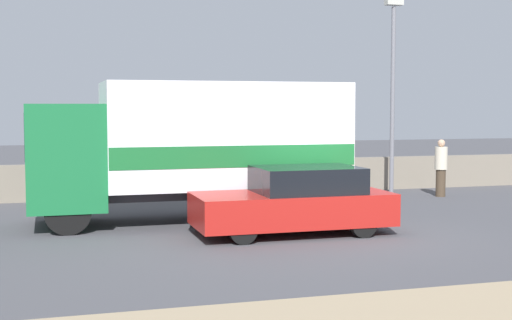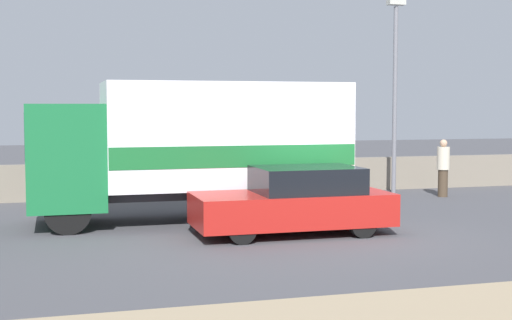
{
  "view_description": "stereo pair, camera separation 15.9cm",
  "coord_description": "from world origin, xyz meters",
  "px_view_note": "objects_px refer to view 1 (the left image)",
  "views": [
    {
      "loc": [
        -6.04,
        -14.16,
        2.77
      ],
      "look_at": [
        -1.42,
        1.54,
        1.55
      ],
      "focal_mm": 50.0,
      "sensor_mm": 36.0,
      "label": 1
    },
    {
      "loc": [
        -5.89,
        -14.2,
        2.77
      ],
      "look_at": [
        -1.42,
        1.54,
        1.55
      ],
      "focal_mm": 50.0,
      "sensor_mm": 36.0,
      "label": 2
    }
  ],
  "objects_px": {
    "box_truck": "(198,144)",
    "car_hatchback": "(296,201)",
    "street_lamp": "(393,80)",
    "pedestrian": "(441,167)"
  },
  "relations": [
    {
      "from": "car_hatchback",
      "to": "street_lamp",
      "type": "bearing_deg",
      "value": -131.43
    },
    {
      "from": "street_lamp",
      "to": "car_hatchback",
      "type": "height_order",
      "value": "street_lamp"
    },
    {
      "from": "box_truck",
      "to": "car_hatchback",
      "type": "distance_m",
      "value": 3.13
    },
    {
      "from": "street_lamp",
      "to": "pedestrian",
      "type": "height_order",
      "value": "street_lamp"
    },
    {
      "from": "box_truck",
      "to": "car_hatchback",
      "type": "height_order",
      "value": "box_truck"
    },
    {
      "from": "car_hatchback",
      "to": "box_truck",
      "type": "bearing_deg",
      "value": -54.56
    },
    {
      "from": "pedestrian",
      "to": "street_lamp",
      "type": "bearing_deg",
      "value": 127.82
    },
    {
      "from": "car_hatchback",
      "to": "pedestrian",
      "type": "bearing_deg",
      "value": -142.95
    },
    {
      "from": "street_lamp",
      "to": "car_hatchback",
      "type": "relative_size",
      "value": 1.45
    },
    {
      "from": "street_lamp",
      "to": "box_truck",
      "type": "height_order",
      "value": "street_lamp"
    }
  ]
}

